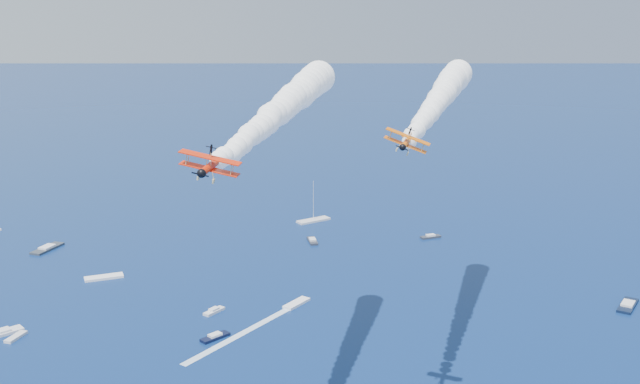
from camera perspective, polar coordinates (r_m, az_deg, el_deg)
biplane_lead at (r=124.84m, az=6.65°, el=3.79°), size 10.62×11.26×7.35m
biplane_trail at (r=98.34m, az=-8.44°, el=1.97°), size 11.34×11.86×6.94m
smoke_trail_lead at (r=159.06m, az=9.07°, el=6.97°), size 74.96×71.49×12.64m
smoke_trail_trail at (r=131.16m, az=-3.06°, el=6.40°), size 75.06×74.30×12.64m
spectator_boats at (r=210.31m, az=-15.39°, el=-8.03°), size 213.75×188.28×0.70m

